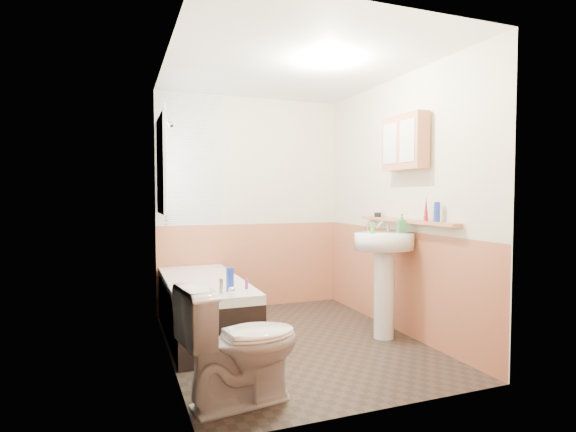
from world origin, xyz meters
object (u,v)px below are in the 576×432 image
Objects in this scene: bathtub at (204,306)px; pine_shelf at (404,221)px; sink at (384,263)px; medicine_cabinet at (404,143)px; toilet at (241,344)px.

bathtub is 1.21× the size of pine_shelf.
bathtub is 2.08m from pine_shelf.
medicine_cabinet is (0.17, -0.05, 1.13)m from sink.
pine_shelf is at bearing 44.88° from medicine_cabinet.
toilet is (-0.03, -1.51, 0.10)m from bathtub.
sink reaches higher than toilet.
toilet is 0.55× the size of pine_shelf.
pine_shelf is (1.80, 0.79, 0.72)m from toilet.
medicine_cabinet is (1.77, 0.77, 1.45)m from toilet.
medicine_cabinet is (-0.03, -0.03, 0.73)m from pine_shelf.
bathtub is 1.56× the size of sink.
pine_shelf is 2.56× the size of medicine_cabinet.
medicine_cabinet reaches higher than bathtub.
medicine_cabinet reaches higher than sink.
sink is 1.99× the size of medicine_cabinet.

